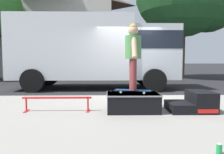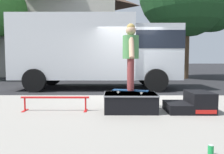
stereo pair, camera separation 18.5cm
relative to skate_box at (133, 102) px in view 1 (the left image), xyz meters
The scene contains 10 objects.
ground_plane 2.72m from the skate_box, 83.98° to the left, with size 140.00×140.00×0.00m, color black.
sidewalk_slab 0.51m from the skate_box, 48.53° to the right, with size 50.00×5.00×0.12m, color gray.
skate_box is the anchor object (origin of this frame).
kicker_ramp 1.34m from the skate_box, ahead, with size 0.96×0.72×0.44m.
grind_rail 1.65m from the skate_box, behind, with size 1.50×0.28×0.32m.
skateboard 0.24m from the skate_box, 85.62° to the left, with size 0.81×0.39×0.07m.
skater_kid 1.09m from the skate_box, 85.62° to the left, with size 0.35×0.73×1.42m.
soda_can 2.33m from the skate_box, 70.54° to the right, with size 0.07×0.07×0.13m.
box_truck 5.18m from the skate_box, 102.11° to the left, with size 6.91×2.63×3.05m.
house_behind 16.09m from the skate_box, 107.74° to the left, with size 9.54×8.23×8.40m.
Camera 1 is at (-0.84, -7.37, 1.24)m, focal length 35.13 mm.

